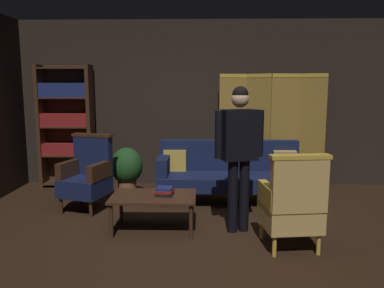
{
  "coord_description": "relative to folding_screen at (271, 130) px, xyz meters",
  "views": [
    {
      "loc": [
        0.12,
        -4.14,
        1.7
      ],
      "look_at": [
        0.0,
        0.8,
        0.95
      ],
      "focal_mm": 35.71,
      "sensor_mm": 36.0,
      "label": 1
    }
  ],
  "objects": [
    {
      "name": "ground_plane",
      "position": [
        -1.26,
        -2.1,
        -0.99
      ],
      "size": [
        10.0,
        10.0,
        0.0
      ],
      "primitive_type": "plane",
      "color": "black"
    },
    {
      "name": "back_wall",
      "position": [
        -1.26,
        0.35,
        0.41
      ],
      "size": [
        7.2,
        0.1,
        2.8
      ],
      "primitive_type": "cube",
      "color": "black",
      "rests_on": "ground_plane"
    },
    {
      "name": "folding_screen",
      "position": [
        0.0,
        0.0,
        0.0
      ],
      "size": [
        1.69,
        0.4,
        1.9
      ],
      "color": "olive",
      "rests_on": "ground_plane"
    },
    {
      "name": "bookshelf",
      "position": [
        -3.41,
        0.1,
        0.1
      ],
      "size": [
        0.9,
        0.32,
        2.05
      ],
      "color": "#382114",
      "rests_on": "ground_plane"
    },
    {
      "name": "velvet_couch",
      "position": [
        -0.71,
        -0.65,
        -0.53
      ],
      "size": [
        2.12,
        0.78,
        0.88
      ],
      "color": "#382114",
      "rests_on": "ground_plane"
    },
    {
      "name": "coffee_table",
      "position": [
        -1.7,
        -1.88,
        -0.61
      ],
      "size": [
        1.0,
        0.64,
        0.42
      ],
      "color": "#382114",
      "rests_on": "ground_plane"
    },
    {
      "name": "armchair_gilt_accent",
      "position": [
        -0.19,
        -2.4,
        -0.5
      ],
      "size": [
        0.65,
        0.64,
        1.04
      ],
      "color": "gold",
      "rests_on": "ground_plane"
    },
    {
      "name": "armchair_wing_left",
      "position": [
        -2.71,
        -1.13,
        -0.5
      ],
      "size": [
        0.72,
        0.72,
        1.04
      ],
      "color": "#382114",
      "rests_on": "ground_plane"
    },
    {
      "name": "standing_figure",
      "position": [
        -0.7,
        -1.9,
        0.04
      ],
      "size": [
        0.57,
        0.31,
        1.7
      ],
      "color": "black",
      "rests_on": "ground_plane"
    },
    {
      "name": "potted_plant",
      "position": [
        -2.27,
        -0.56,
        -0.54
      ],
      "size": [
        0.49,
        0.49,
        0.78
      ],
      "color": "brown",
      "rests_on": "ground_plane"
    },
    {
      "name": "book_black_cloth",
      "position": [
        -1.57,
        -1.87,
        -0.55
      ],
      "size": [
        0.21,
        0.21,
        0.03
      ],
      "primitive_type": "cube",
      "rotation": [
        0.0,
        0.0,
        -0.08
      ],
      "color": "black",
      "rests_on": "coffee_table"
    },
    {
      "name": "book_red_leather",
      "position": [
        -1.57,
        -1.87,
        -0.52
      ],
      "size": [
        0.24,
        0.23,
        0.03
      ],
      "primitive_type": "cube",
      "rotation": [
        0.0,
        0.0,
        -0.22
      ],
      "color": "maroon",
      "rests_on": "book_black_cloth"
    },
    {
      "name": "book_navy_cloth",
      "position": [
        -1.57,
        -1.87,
        -0.48
      ],
      "size": [
        0.21,
        0.18,
        0.03
      ],
      "primitive_type": "cube",
      "rotation": [
        0.0,
        0.0,
        -0.12
      ],
      "color": "navy",
      "rests_on": "book_red_leather"
    }
  ]
}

